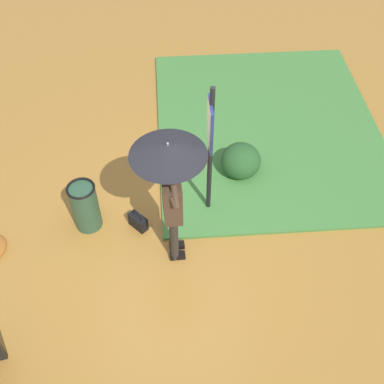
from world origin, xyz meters
The scene contains 7 objects.
ground_plane centered at (0.00, 0.00, 0.00)m, with size 18.00×18.00×0.00m, color #B27A33.
grass_verge centered at (2.39, -1.91, 0.03)m, with size 4.80×4.00×0.05m.
person_with_umbrella centered at (-0.15, -0.06, 1.55)m, with size 0.96×0.96×2.04m.
info_sign_post centered at (0.58, -0.63, 1.44)m, with size 0.44×0.07×2.30m.
handbag centered at (0.28, 0.45, 0.13)m, with size 0.31×0.31×0.37m.
trash_bin centered at (0.39, 1.20, 0.42)m, with size 0.42×0.42×0.83m.
shrub_cluster centered at (1.33, -1.26, 0.27)m, with size 0.72×0.65×0.59m.
Camera 1 is at (-4.23, -0.04, 5.85)m, focal length 45.02 mm.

